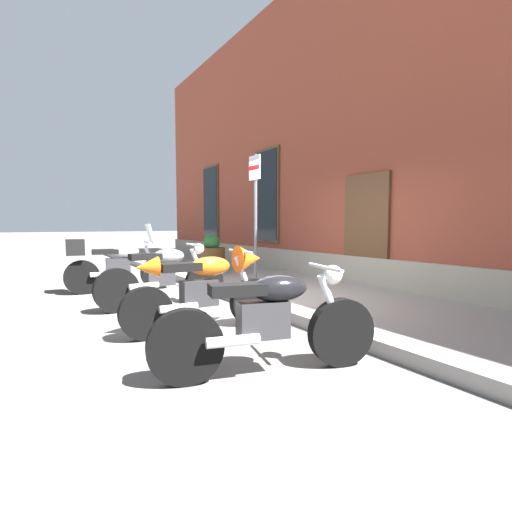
% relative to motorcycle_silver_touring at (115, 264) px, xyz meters
% --- Properties ---
extents(ground_plane, '(140.00, 140.00, 0.00)m').
position_rel_motorcycle_silver_touring_xyz_m(ground_plane, '(2.62, 1.49, -0.56)').
color(ground_plane, '#565451').
extents(sidewalk, '(27.55, 2.70, 0.16)m').
position_rel_motorcycle_silver_touring_xyz_m(sidewalk, '(2.62, 2.84, -0.48)').
color(sidewalk, gray).
rests_on(sidewalk, ground_plane).
extents(lane_stripe, '(27.55, 0.12, 0.01)m').
position_rel_motorcycle_silver_touring_xyz_m(lane_stripe, '(2.62, -1.71, -0.55)').
color(lane_stripe, silver).
rests_on(lane_stripe, ground_plane).
extents(brick_pub_facade, '(21.55, 5.60, 7.03)m').
position_rel_motorcycle_silver_touring_xyz_m(brick_pub_facade, '(2.62, 6.94, 2.95)').
color(brick_pub_facade, brown).
rests_on(brick_pub_facade, ground_plane).
extents(motorcycle_silver_touring, '(0.62, 2.07, 1.34)m').
position_rel_motorcycle_silver_touring_xyz_m(motorcycle_silver_touring, '(0.00, 0.00, 0.00)').
color(motorcycle_silver_touring, black).
rests_on(motorcycle_silver_touring, ground_plane).
extents(motorcycle_grey_naked, '(0.62, 2.14, 1.01)m').
position_rel_motorcycle_silver_touring_xyz_m(motorcycle_grey_naked, '(1.87, 0.39, -0.06)').
color(motorcycle_grey_naked, black).
rests_on(motorcycle_grey_naked, ground_plane).
extents(motorcycle_orange_sport, '(0.62, 2.02, 1.06)m').
position_rel_motorcycle_silver_touring_xyz_m(motorcycle_orange_sport, '(3.54, 0.43, 0.02)').
color(motorcycle_orange_sport, black).
rests_on(motorcycle_orange_sport, ground_plane).
extents(motorcycle_black_naked, '(0.74, 2.06, 0.96)m').
position_rel_motorcycle_silver_touring_xyz_m(motorcycle_black_naked, '(5.11, 0.31, -0.08)').
color(motorcycle_black_naked, black).
rests_on(motorcycle_black_naked, ground_plane).
extents(parking_sign, '(0.36, 0.07, 2.47)m').
position_rel_motorcycle_silver_touring_xyz_m(parking_sign, '(1.72, 2.20, 1.19)').
color(parking_sign, '#4C4C51').
rests_on(parking_sign, sidewalk).
extents(barrel_planter, '(0.68, 0.68, 0.94)m').
position_rel_motorcycle_silver_touring_xyz_m(barrel_planter, '(-0.78, 2.45, -0.01)').
color(barrel_planter, brown).
rests_on(barrel_planter, sidewalk).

